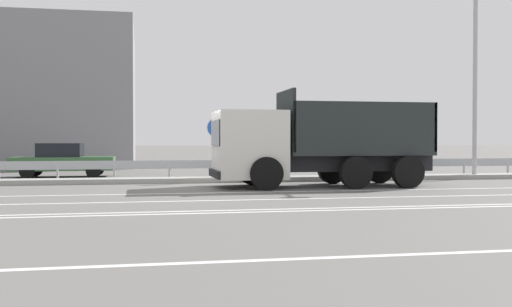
{
  "coord_description": "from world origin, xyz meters",
  "views": [
    {
      "loc": [
        -2.1,
        -19.32,
        1.55
      ],
      "look_at": [
        1.88,
        1.34,
        1.08
      ],
      "focal_mm": 42.0,
      "sensor_mm": 36.0,
      "label": 1
    }
  ],
  "objects_px": {
    "median_road_sign": "(217,148)",
    "parked_car_3": "(63,160)",
    "street_lamp_1": "(478,64)",
    "dump_truck": "(294,149)"
  },
  "relations": [
    {
      "from": "median_road_sign",
      "to": "street_lamp_1",
      "type": "distance_m",
      "value": 10.97
    },
    {
      "from": "median_road_sign",
      "to": "parked_car_3",
      "type": "height_order",
      "value": "median_road_sign"
    },
    {
      "from": "dump_truck",
      "to": "median_road_sign",
      "type": "relative_size",
      "value": 3.07
    },
    {
      "from": "median_road_sign",
      "to": "parked_car_3",
      "type": "xyz_separation_m",
      "value": [
        -6.0,
        4.15,
        -0.56
      ]
    },
    {
      "from": "street_lamp_1",
      "to": "dump_truck",
      "type": "bearing_deg",
      "value": -162.59
    },
    {
      "from": "street_lamp_1",
      "to": "parked_car_3",
      "type": "bearing_deg",
      "value": 165.15
    },
    {
      "from": "median_road_sign",
      "to": "street_lamp_1",
      "type": "xyz_separation_m",
      "value": [
        10.45,
        -0.21,
        3.3
      ]
    },
    {
      "from": "street_lamp_1",
      "to": "parked_car_3",
      "type": "xyz_separation_m",
      "value": [
        -16.46,
        4.36,
        -3.87
      ]
    },
    {
      "from": "dump_truck",
      "to": "street_lamp_1",
      "type": "distance_m",
      "value": 9.23
    },
    {
      "from": "dump_truck",
      "to": "street_lamp_1",
      "type": "xyz_separation_m",
      "value": [
        8.22,
        2.58,
        3.32
      ]
    }
  ]
}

